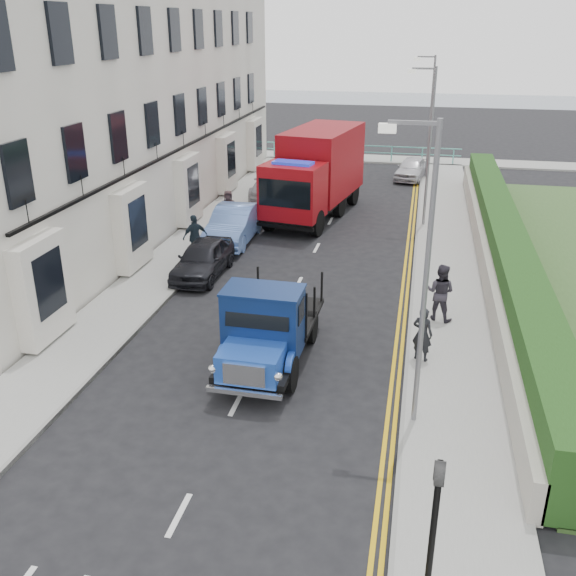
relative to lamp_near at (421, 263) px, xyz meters
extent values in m
plane|color=black|center=(-4.18, 2.00, -4.00)|extent=(120.00, 120.00, 0.00)
cube|color=gray|center=(-9.38, 11.00, -3.94)|extent=(2.40, 38.00, 0.12)
cube|color=gray|center=(1.12, 11.00, -3.94)|extent=(2.60, 38.00, 0.12)
cube|color=gray|center=(-4.18, 31.00, -3.94)|extent=(30.00, 2.50, 0.12)
plane|color=slate|center=(-4.18, 62.00, -4.00)|extent=(120.00, 120.00, 0.00)
cube|color=silver|center=(-13.68, 15.00, 3.00)|extent=(6.00, 30.00, 14.00)
cube|color=black|center=(-10.53, 15.00, -0.40)|extent=(0.12, 28.00, 0.10)
cube|color=#B2AD9E|center=(2.42, 11.00, -3.45)|extent=(0.30, 28.00, 1.00)
cube|color=#1C3B12|center=(3.12, 11.00, -3.05)|extent=(1.20, 28.00, 1.70)
cube|color=#59B2A5|center=(-4.18, 30.20, -2.92)|extent=(13.00, 0.08, 0.06)
cube|color=#59B2A5|center=(-4.18, 30.20, -3.35)|extent=(13.00, 0.06, 0.05)
cylinder|color=slate|center=(0.12, 0.00, -0.50)|extent=(0.12, 0.12, 7.00)
cube|color=slate|center=(-0.38, 0.00, 2.90)|extent=(1.00, 0.08, 0.08)
cube|color=beige|center=(-0.88, 0.00, 2.78)|extent=(0.35, 0.18, 0.18)
cylinder|color=slate|center=(0.12, 16.00, -0.50)|extent=(0.12, 0.12, 7.00)
cube|color=slate|center=(-0.38, 16.00, 2.90)|extent=(1.00, 0.08, 0.08)
cube|color=beige|center=(-0.88, 16.00, 2.78)|extent=(0.35, 0.18, 0.18)
cylinder|color=slate|center=(0.12, 26.00, -0.50)|extent=(0.12, 0.12, 7.00)
cube|color=slate|center=(-0.38, 26.00, 2.90)|extent=(1.00, 0.08, 0.08)
cube|color=beige|center=(-0.88, 26.00, 2.78)|extent=(0.35, 0.18, 0.18)
cylinder|color=black|center=(0.42, -5.50, -2.50)|extent=(0.10, 0.10, 3.00)
imported|color=black|center=(0.42, -5.50, -1.40)|extent=(0.16, 0.20, 1.00)
cylinder|color=black|center=(-4.75, 0.86, -3.52)|extent=(0.28, 0.96, 0.95)
cylinder|color=black|center=(-3.00, 0.83, -3.52)|extent=(0.28, 0.96, 0.95)
cylinder|color=black|center=(-4.69, 3.64, -3.52)|extent=(0.28, 0.96, 0.95)
cylinder|color=black|center=(-2.95, 3.61, -3.52)|extent=(0.28, 0.96, 0.95)
cube|color=black|center=(-3.85, 2.24, -3.38)|extent=(1.98, 4.80, 0.18)
cube|color=blue|center=(-3.88, 0.40, -3.02)|extent=(1.56, 1.32, 0.72)
cube|color=silver|center=(-3.89, -0.27, -3.02)|extent=(1.04, 0.10, 0.55)
cube|color=navy|center=(-3.86, 1.54, -2.46)|extent=(2.01, 1.23, 1.74)
cube|color=black|center=(-3.82, 3.43, -3.15)|extent=(2.14, 2.82, 0.12)
cylinder|color=black|center=(-6.65, 13.98, -3.41)|extent=(0.53, 1.21, 1.17)
cylinder|color=black|center=(-4.45, 13.60, -3.41)|extent=(0.53, 1.21, 1.17)
cylinder|color=black|center=(-6.09, 17.23, -3.41)|extent=(0.53, 1.21, 1.17)
cylinder|color=black|center=(-3.89, 16.86, -3.41)|extent=(0.53, 1.21, 1.17)
cylinder|color=black|center=(-5.70, 19.54, -3.41)|extent=(0.53, 1.21, 1.17)
cylinder|color=black|center=(-3.49, 19.16, -3.41)|extent=(0.53, 1.21, 1.17)
cube|color=black|center=(-5.08, 16.52, -3.20)|extent=(3.67, 7.76, 0.27)
cube|color=maroon|center=(-5.55, 13.79, -2.08)|extent=(2.86, 2.43, 2.34)
cube|color=black|center=(-5.72, 12.83, -1.97)|extent=(2.32, 0.48, 1.17)
cube|color=maroon|center=(-4.88, 17.67, -1.55)|extent=(3.56, 5.91, 3.19)
imported|color=black|center=(-7.78, 8.07, -3.34)|extent=(1.61, 3.89, 1.32)
imported|color=#6389D5|center=(-7.78, 12.13, -3.24)|extent=(1.67, 4.62, 1.51)
imported|color=#B2B2B7|center=(-7.78, 20.00, -3.26)|extent=(2.21, 5.16, 1.48)
imported|color=black|center=(-7.68, 26.20, -3.36)|extent=(3.21, 4.99, 1.28)
imported|color=silver|center=(-0.73, 25.66, -3.35)|extent=(2.16, 3.98, 1.29)
imported|color=black|center=(0.22, 2.97, -3.10)|extent=(0.66, 0.54, 1.55)
imported|color=#302C36|center=(0.71, 5.72, -2.97)|extent=(1.06, 0.94, 1.82)
imported|color=#1B2731|center=(-8.58, 9.54, -3.01)|extent=(1.03, 1.00, 1.73)
imported|color=#3D2C2C|center=(-8.58, 14.00, -3.07)|extent=(0.91, 0.73, 1.61)
camera|label=1|loc=(-0.16, -13.01, 4.73)|focal=40.00mm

